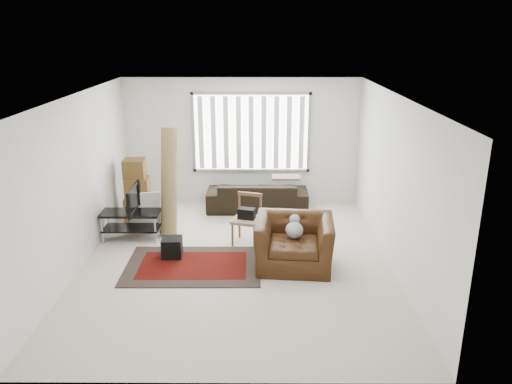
% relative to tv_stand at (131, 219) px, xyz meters
% --- Properties ---
extents(room, '(6.00, 6.02, 2.71)m').
position_rel_tv_stand_xyz_m(room, '(1.98, -0.38, 1.38)').
color(room, beige).
rests_on(room, ground).
extents(persian_rug, '(2.18, 1.46, 0.02)m').
position_rel_tv_stand_xyz_m(persian_rug, '(1.25, -1.10, -0.37)').
color(persian_rug, black).
rests_on(persian_rug, ground).
extents(tv_stand, '(1.05, 0.47, 0.52)m').
position_rel_tv_stand_xyz_m(tv_stand, '(0.00, 0.00, 0.00)').
color(tv_stand, black).
rests_on(tv_stand, ground).
extents(tv, '(0.11, 0.85, 0.49)m').
position_rel_tv_stand_xyz_m(tv, '(-0.00, 0.00, 0.39)').
color(tv, black).
rests_on(tv, tv_stand).
extents(subwoofer, '(0.34, 0.34, 0.33)m').
position_rel_tv_stand_xyz_m(subwoofer, '(0.86, -0.77, -0.20)').
color(subwoofer, black).
rests_on(subwoofer, persian_rug).
extents(moving_boxes, '(0.53, 0.49, 1.23)m').
position_rel_tv_stand_xyz_m(moving_boxes, '(-0.11, 1.02, 0.19)').
color(moving_boxes, brown).
rests_on(moving_boxes, ground).
extents(white_flatpack, '(0.62, 0.32, 0.75)m').
position_rel_tv_stand_xyz_m(white_flatpack, '(0.17, 0.38, -0.00)').
color(white_flatpack, silver).
rests_on(white_flatpack, ground).
extents(rolled_rug, '(0.40, 0.65, 1.99)m').
position_rel_tv_stand_xyz_m(rolled_rug, '(0.67, 0.31, 0.62)').
color(rolled_rug, olive).
rests_on(rolled_rug, ground).
extents(sofa, '(2.11, 0.93, 0.81)m').
position_rel_tv_stand_xyz_m(sofa, '(2.28, 1.56, 0.03)').
color(sofa, black).
rests_on(sofa, ground).
extents(side_chair, '(0.58, 0.58, 0.88)m').
position_rel_tv_stand_xyz_m(side_chair, '(2.10, -0.16, 0.11)').
color(side_chair, '#867358').
rests_on(side_chair, ground).
extents(armchair, '(1.31, 1.17, 0.91)m').
position_rel_tv_stand_xyz_m(armchair, '(2.88, -1.05, 0.08)').
color(armchair, '#371E0B').
rests_on(armchair, ground).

